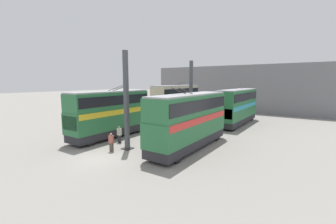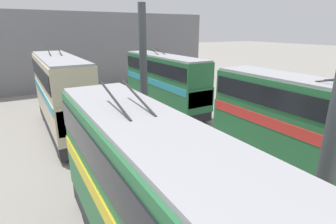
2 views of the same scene
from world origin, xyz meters
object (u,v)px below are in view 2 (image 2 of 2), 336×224
at_px(bus_left_far, 164,79).
at_px(bus_left_near, 308,124).
at_px(bus_right_mid, 148,195).
at_px(person_aisle_midway, 177,138).
at_px(oil_drum, 153,119).
at_px(bus_right_far, 62,91).

bearing_deg(bus_left_far, bus_left_near, 180.00).
bearing_deg(bus_right_mid, bus_left_near, -82.57).
relative_size(bus_left_near, person_aisle_midway, 6.81).
height_order(person_aisle_midway, oil_drum, person_aisle_midway).
bearing_deg(bus_left_far, bus_right_far, 100.46).
bearing_deg(bus_left_near, bus_right_far, 36.52).
bearing_deg(bus_right_far, oil_drum, -105.27).
bearing_deg(person_aisle_midway, bus_right_far, 152.01).
bearing_deg(oil_drum, bus_left_near, -164.68).
bearing_deg(bus_right_far, bus_right_mid, 180.00).
xyz_separation_m(bus_left_near, bus_right_mid, (-1.20, 9.23, 0.04)).
xyz_separation_m(bus_right_mid, oil_drum, (11.95, -6.28, -2.45)).
xyz_separation_m(bus_left_far, bus_right_mid, (-15.37, 9.23, 0.06)).
bearing_deg(person_aisle_midway, bus_left_near, -33.52).
bearing_deg(person_aisle_midway, oil_drum, 102.87).
xyz_separation_m(bus_left_near, person_aisle_midway, (5.79, 3.83, -2.03)).
relative_size(bus_left_far, bus_right_mid, 1.16).
distance_m(person_aisle_midway, oil_drum, 5.04).
bearing_deg(person_aisle_midway, bus_left_far, 88.43).
height_order(bus_left_far, bus_right_far, bus_right_far).
xyz_separation_m(bus_right_far, person_aisle_midway, (-6.66, -5.40, -2.30)).
xyz_separation_m(person_aisle_midway, oil_drum, (4.95, -0.89, -0.38)).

